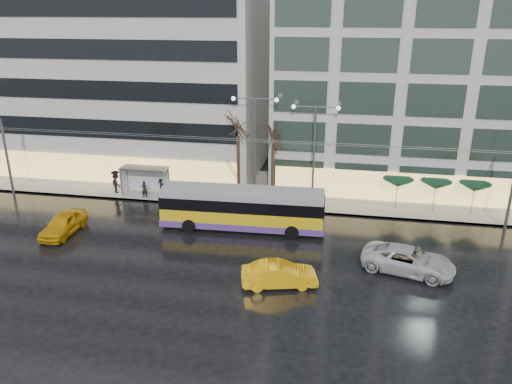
% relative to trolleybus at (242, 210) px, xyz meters
% --- Properties ---
extents(ground, '(140.00, 140.00, 0.00)m').
position_rel_trolleybus_xyz_m(ground, '(-2.12, -5.06, -1.56)').
color(ground, black).
rests_on(ground, ground).
extents(sidewalk, '(80.00, 10.00, 0.15)m').
position_rel_trolleybus_xyz_m(sidewalk, '(-0.12, 8.94, -1.49)').
color(sidewalk, gray).
rests_on(sidewalk, ground).
extents(kerb, '(80.00, 0.10, 0.15)m').
position_rel_trolleybus_xyz_m(kerb, '(-0.12, 3.99, -1.49)').
color(kerb, slate).
rests_on(kerb, ground).
extents(building_left, '(34.00, 14.00, 22.00)m').
position_rel_trolleybus_xyz_m(building_left, '(-18.12, 13.94, 9.59)').
color(building_left, '#B4B2AC').
rests_on(building_left, sidewalk).
extents(building_right, '(32.00, 14.00, 25.00)m').
position_rel_trolleybus_xyz_m(building_right, '(16.88, 13.94, 11.09)').
color(building_right, '#B4B2AC').
rests_on(building_right, sidewalk).
extents(trolleybus, '(12.52, 4.98, 5.77)m').
position_rel_trolleybus_xyz_m(trolleybus, '(0.00, 0.00, 0.00)').
color(trolleybus, gold).
rests_on(trolleybus, ground).
extents(catenary, '(42.24, 5.12, 7.00)m').
position_rel_trolleybus_xyz_m(catenary, '(-1.12, 2.88, 2.69)').
color(catenary, '#595B60').
rests_on(catenary, ground).
extents(bus_shelter, '(4.20, 1.60, 2.51)m').
position_rel_trolleybus_xyz_m(bus_shelter, '(-10.50, 5.63, 0.40)').
color(bus_shelter, '#595B60').
rests_on(bus_shelter, sidewalk).
extents(street_lamp_near, '(3.96, 0.36, 9.03)m').
position_rel_trolleybus_xyz_m(street_lamp_near, '(-0.12, 5.74, 4.43)').
color(street_lamp_near, '#595B60').
rests_on(street_lamp_near, sidewalk).
extents(street_lamp_far, '(3.96, 0.36, 8.53)m').
position_rel_trolleybus_xyz_m(street_lamp_far, '(4.88, 5.74, 4.15)').
color(street_lamp_far, '#595B60').
rests_on(street_lamp_far, sidewalk).
extents(tree_a, '(3.20, 3.20, 8.40)m').
position_rel_trolleybus_xyz_m(tree_a, '(-1.62, 5.94, 5.53)').
color(tree_a, black).
rests_on(tree_a, sidewalk).
extents(tree_b, '(3.20, 3.20, 7.70)m').
position_rel_trolleybus_xyz_m(tree_b, '(1.38, 6.14, 4.84)').
color(tree_b, black).
rests_on(tree_b, sidewalk).
extents(parasol_a, '(2.50, 2.50, 2.65)m').
position_rel_trolleybus_xyz_m(parasol_a, '(11.88, 5.94, 0.89)').
color(parasol_a, '#595B60').
rests_on(parasol_a, sidewalk).
extents(parasol_b, '(2.50, 2.50, 2.65)m').
position_rel_trolleybus_xyz_m(parasol_b, '(14.88, 5.94, 0.89)').
color(parasol_b, '#595B60').
rests_on(parasol_b, sidewalk).
extents(parasol_c, '(2.50, 2.50, 2.65)m').
position_rel_trolleybus_xyz_m(parasol_c, '(17.88, 5.94, 0.89)').
color(parasol_c, '#595B60').
rests_on(parasol_c, sidewalk).
extents(taxi_a, '(1.90, 4.72, 1.61)m').
position_rel_trolleybus_xyz_m(taxi_a, '(-13.06, -3.38, -0.76)').
color(taxi_a, '#D3940B').
rests_on(taxi_a, ground).
extents(taxi_b, '(4.87, 2.71, 1.52)m').
position_rel_trolleybus_xyz_m(taxi_b, '(3.96, -7.82, -0.80)').
color(taxi_b, '#FFB30D').
rests_on(taxi_b, ground).
extents(sedan_silver, '(6.34, 4.10, 1.62)m').
position_rel_trolleybus_xyz_m(sedan_silver, '(11.88, -4.58, -0.75)').
color(sedan_silver, '#B9B8BD').
rests_on(sedan_silver, ground).
extents(pedestrian_a, '(1.05, 1.07, 2.19)m').
position_rel_trolleybus_xyz_m(pedestrian_a, '(-9.82, 4.48, 0.06)').
color(pedestrian_a, black).
rests_on(pedestrian_a, sidewalk).
extents(pedestrian_b, '(1.01, 0.90, 1.73)m').
position_rel_trolleybus_xyz_m(pedestrian_b, '(-8.95, 6.31, -0.54)').
color(pedestrian_b, black).
rests_on(pedestrian_b, sidewalk).
extents(pedestrian_c, '(1.32, 1.19, 2.11)m').
position_rel_trolleybus_xyz_m(pedestrian_c, '(-12.88, 5.28, -0.29)').
color(pedestrian_c, black).
rests_on(pedestrian_c, sidewalk).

